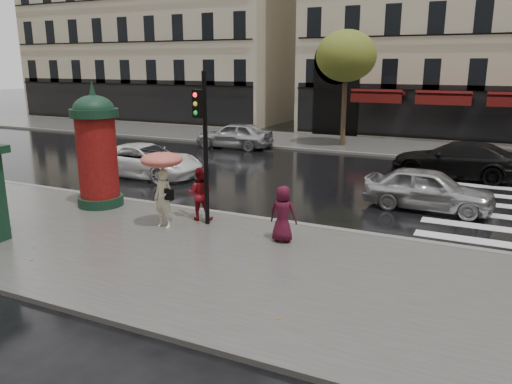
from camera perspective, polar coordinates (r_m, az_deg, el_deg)
The scene contains 16 objects.
ground at distance 12.91m, azimuth -3.98°, elevation -7.23°, with size 160.00×160.00×0.00m, color black.
near_sidewalk at distance 12.49m, azimuth -5.12°, elevation -7.73°, with size 90.00×7.00×0.12m, color #474744.
far_sidewalk at distance 30.37m, azimuth 13.99°, elevation 5.11°, with size 90.00×6.00×0.12m, color #474744.
near_kerb at distance 15.41m, azimuth 1.52°, elevation -3.29°, with size 90.00×0.25×0.14m, color slate.
far_kerb at distance 27.48m, azimuth 12.69°, elevation 4.25°, with size 90.00×0.25×0.14m, color slate.
zebra_crossing at distance 20.57m, azimuth 24.93°, elevation -0.30°, with size 3.60×11.75×0.01m, color silver.
tree_far_left at distance 29.51m, azimuth 10.26°, elevation 15.01°, with size 3.40×3.40×6.64m.
woman_umbrella at distance 14.50m, azimuth -10.64°, elevation 1.72°, with size 1.19×1.19×2.29m.
woman_red at distance 15.24m, azimuth -6.42°, elevation -0.20°, with size 0.79×0.61×1.62m, color maroon.
man_burgundy at distance 13.30m, azimuth 3.09°, elevation -2.51°, with size 0.75×0.49×1.53m, color #490E21.
morris_column at distance 17.29m, azimuth -17.75°, elevation 4.92°, with size 1.54×1.54×4.14m.
traffic_light at distance 14.38m, azimuth -6.07°, elevation 6.61°, with size 0.32×0.44×4.46m.
car_silver at distance 17.59m, azimuth 19.08°, elevation 0.33°, with size 1.68×4.18×1.43m, color #B0B1B5.
car_white at distance 22.10m, azimuth -12.55°, elevation 3.53°, with size 2.35×5.11×1.42m, color white.
car_black at distance 23.08m, azimuth 21.91°, elevation 3.45°, with size 2.18×5.35×1.55m, color black.
car_far_silver at distance 29.02m, azimuth -2.50°, elevation 6.50°, with size 1.79×4.46×1.52m, color #B1B1B6.
Camera 1 is at (5.97, -10.41, 4.76)m, focal length 35.00 mm.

